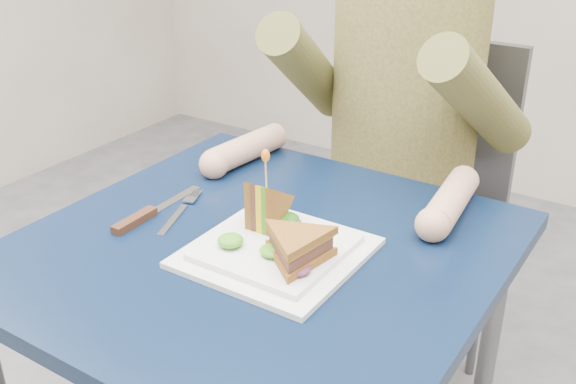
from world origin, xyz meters
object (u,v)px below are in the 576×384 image
Objects in this scene: sandwich_flat at (297,247)px; plate at (276,251)px; diner at (405,62)px; table at (260,284)px; sandwich_upright at (266,207)px; knife at (143,216)px; chair at (412,199)px; fork at (179,213)px.

plate is at bearing 155.56° from sandwich_flat.
table is at bearing -90.00° from diner.
plate is at bearing -42.30° from sandwich_upright.
sandwich_upright reaches higher than sandwich_flat.
sandwich_upright is at bearing 18.31° from knife.
sandwich_upright is 0.23m from knife.
chair reaches higher than knife.
sandwich_upright reaches higher than table.
fork is (-0.18, -0.02, -0.05)m from sandwich_upright.
sandwich_upright is 0.70× the size of fork.
plate is 0.08m from sandwich_upright.
sandwich_upright is (-0.00, -0.52, -0.13)m from diner.
chair reaches higher than sandwich_upright.
sandwich_flat is at bearing -22.05° from table.
plate is 1.17× the size of knife.
table is 0.20m from fork.
sandwich_flat is at bearing -24.44° from plate.
sandwich_flat is at bearing -9.91° from fork.
knife is at bearing -179.68° from sandwich_flat.
chair is 3.58× the size of plate.
diner is at bearing 89.46° from sandwich_upright.
sandwich_upright is (-0.05, 0.04, 0.05)m from plate.
sandwich_flat is 0.32m from knife.
chair reaches higher than table.
fork is (-0.18, 0.01, 0.08)m from table.
chair is 1.25× the size of diner.
knife is at bearing -161.69° from sandwich_upright.
sandwich_flat is 0.84× the size of knife.
sandwich_flat is at bearing -81.90° from chair.
sandwich_upright is at bearing -90.44° from chair.
plate is at bearing -18.99° from table.
diner is 0.60m from fork.
sandwich_flat reaches higher than plate.
fork is at bearing 173.91° from plate.
knife is (-0.27, -0.03, -0.00)m from plate.
table is 4.01× the size of sandwich_flat.
table is 3.39× the size of knife.
chair is 0.70m from plate.
plate is 1.39× the size of sandwich_flat.
sandwich_upright is 0.55× the size of knife.
chair is 0.76m from knife.
sandwich_upright reaches higher than fork.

